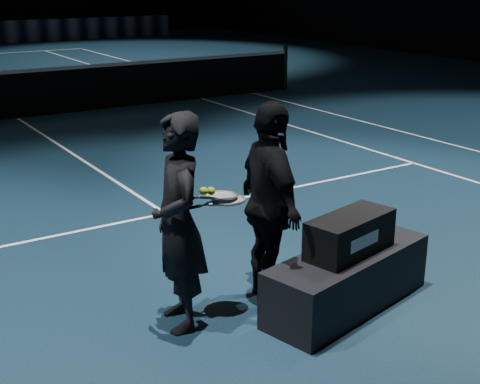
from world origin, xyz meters
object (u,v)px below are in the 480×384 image
object	(u,v)px
player_bench	(347,280)
racket_lower	(229,200)
racket_upper	(221,195)
racket_bag	(350,234)
player_a	(178,223)
player_b	(270,204)
tennis_balls	(207,189)

from	to	relation	value
player_bench	racket_lower	distance (m)	1.23
player_bench	racket_upper	distance (m)	1.30
racket_bag	racket_lower	xyz separation A→B (m)	(-0.87, 0.48, 0.31)
racket_bag	player_a	bearing A→B (deg)	146.44
racket_upper	racket_lower	bearing A→B (deg)	-42.66
racket_bag	racket_lower	size ratio (longest dim) A/B	1.20
racket_bag	racket_upper	world-z (taller)	racket_upper
racket_upper	player_b	bearing A→B (deg)	-9.08
player_a	player_b	distance (m)	0.85
racket_bag	player_b	bearing A→B (deg)	121.55
player_b	racket_lower	xyz separation A→B (m)	(-0.40, 0.01, 0.11)
player_bench	player_a	xyz separation A→B (m)	(-1.32, 0.49, 0.62)
racket_lower	racket_upper	xyz separation A→B (m)	(-0.05, 0.04, 0.04)
player_bench	racket_bag	world-z (taller)	racket_bag
player_b	racket_upper	distance (m)	0.47
racket_upper	player_a	bearing A→B (deg)	-178.29
player_bench	racket_upper	bearing A→B (deg)	137.20
player_a	player_b	size ratio (longest dim) A/B	1.00
racket_bag	player_a	xyz separation A→B (m)	(-1.32, 0.49, 0.21)
player_bench	tennis_balls	size ratio (longest dim) A/B	13.60
player_b	racket_upper	xyz separation A→B (m)	(-0.45, 0.05, 0.14)
player_a	racket_bag	bearing A→B (deg)	82.12
player_b	racket_lower	size ratio (longest dim) A/B	2.54
player_bench	racket_lower	size ratio (longest dim) A/B	2.40
player_bench	racket_upper	size ratio (longest dim) A/B	2.40
racket_bag	racket_upper	size ratio (longest dim) A/B	1.20
racket_bag	tennis_balls	distance (m)	1.25
racket_bag	player_a	size ratio (longest dim) A/B	0.47
player_bench	tennis_balls	distance (m)	1.45
player_b	tennis_balls	world-z (taller)	player_b
player_bench	player_b	world-z (taller)	player_b
racket_upper	tennis_balls	size ratio (longest dim) A/B	5.67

